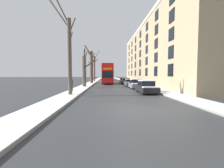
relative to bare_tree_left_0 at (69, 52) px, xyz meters
The scene contains 16 objects.
ground_plane 8.82m from the bare_tree_left_0, 50.08° to the right, with size 320.00×320.00×0.00m, color #303335.
sidewalk_left 47.21m from the bare_tree_left_0, 90.15° to the left, with size 2.03×130.00×0.16m.
sidewalk_right 48.28m from the bare_tree_left_0, 77.86° to the left, with size 2.03×130.00×0.16m.
terrace_facade_right 24.32m from the bare_tree_left_0, 49.80° to the left, with size 9.10×41.34×13.00m.
bare_tree_left_0 is the anchor object (origin of this frame).
bare_tree_left_1 10.26m from the bare_tree_left_0, 89.74° to the left, with size 2.30×3.38×6.28m.
bare_tree_left_2 21.15m from the bare_tree_left_0, 89.62° to the left, with size 2.59×3.37×8.86m.
bare_tree_left_3 31.05m from the bare_tree_left_0, 89.79° to the left, with size 3.63×3.09×9.26m.
double_decker_bus 21.97m from the bare_tree_left_0, 79.76° to the left, with size 2.50×11.26×4.49m.
parked_car_0 9.00m from the bare_tree_left_0, 14.65° to the left, with size 1.70×4.20×1.43m.
parked_car_1 11.83m from the bare_tree_left_0, 44.75° to the left, with size 1.79×4.02×1.42m.
parked_car_2 15.71m from the bare_tree_left_0, 58.38° to the left, with size 1.86×4.09×1.30m.
parked_car_3 20.64m from the bare_tree_left_0, 66.77° to the left, with size 1.71×4.48×1.41m.
parked_car_4 25.39m from the bare_tree_left_0, 71.40° to the left, with size 1.74×3.99×1.30m.
oncoming_van 41.07m from the bare_tree_left_0, 84.60° to the left, with size 2.04×5.21×2.14m.
pedestrian_left_sidewalk 4.47m from the bare_tree_left_0, 99.77° to the left, with size 0.38×0.38×1.75m.
Camera 1 is at (-1.56, -8.49, 2.00)m, focal length 24.00 mm.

